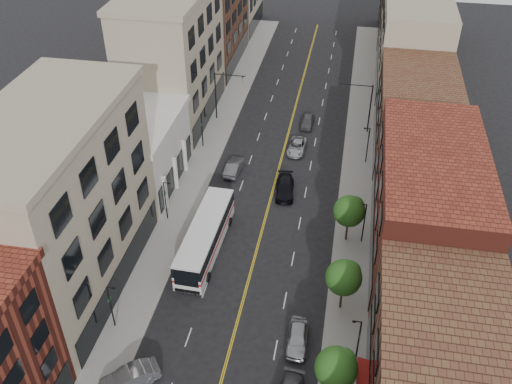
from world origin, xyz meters
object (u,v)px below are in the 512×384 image
Objects in this scene: car_lane_b at (297,147)px; car_lane_behind at (234,167)px; car_lane_a at (285,188)px; car_lane_c at (307,121)px; city_bus at (205,236)px; car_parked_far at (298,338)px; car_angle_b at (130,377)px.

car_lane_behind is at bearing -135.00° from car_lane_b.
car_lane_c is at bearing 80.70° from car_lane_a.
city_bus is at bearing -126.42° from car_lane_a.
car_angle_b is at bearing -155.58° from car_parked_far.
car_angle_b is 1.05× the size of car_lane_behind.
car_angle_b is (-2.08, -17.26, -1.19)m from city_bus.
car_parked_far reaches higher than car_lane_b.
car_angle_b is at bearing -100.29° from car_lane_c.
car_lane_c is at bearing -116.36° from car_lane_behind.
car_parked_far is at bearing -83.31° from car_lane_c.
car_lane_c is at bearing 88.08° from car_lane_b.
car_lane_b is at bearing -93.31° from car_lane_c.
city_bus is 2.76× the size of car_lane_b.
car_lane_behind is (1.90, 32.32, -0.04)m from car_angle_b.
city_bus reaches higher than car_lane_behind.
city_bus is 13.62m from car_lane_a.
car_lane_c is (0.63, 7.10, 0.07)m from car_lane_b.
city_bus is 17.43m from car_angle_b.
car_lane_behind reaches higher than car_lane_b.
car_lane_a is at bearing 158.32° from car_lane_behind.
car_angle_b is 0.93× the size of car_lane_a.
car_lane_a is (7.00, -3.33, -0.00)m from car_lane_behind.
city_bus is 2.72× the size of car_angle_b.
car_lane_behind is at bearing 111.50° from car_parked_far.
car_angle_b is at bearing -100.14° from car_lane_b.
car_angle_b is at bearing -95.31° from city_bus.
car_lane_behind is 15.75m from car_lane_c.
car_lane_behind is 0.88× the size of car_lane_a.
car_lane_behind is 0.97× the size of car_lane_b.
car_angle_b reaches higher than car_parked_far.
car_parked_far is at bearing -79.73° from car_lane_b.
car_lane_behind is 9.77m from car_lane_b.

